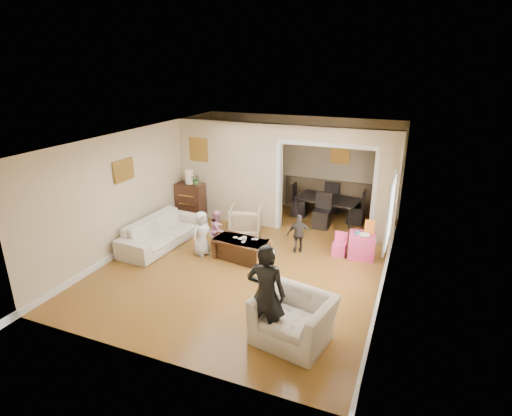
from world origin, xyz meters
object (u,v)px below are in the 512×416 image
at_px(coffee_cup, 244,239).
at_px(play_table, 361,245).
at_px(adult_person, 266,295).
at_px(child_toddler, 299,234).
at_px(cyan_cup, 358,233).
at_px(table_lamp, 189,177).
at_px(armchair_back, 246,221).
at_px(coffee_table, 241,249).
at_px(dining_table, 327,209).
at_px(dresser, 191,202).
at_px(child_kneel_b, 218,229).
at_px(armchair_front, 293,319).
at_px(child_kneel_a, 202,233).
at_px(sofa, 162,232).

relative_size(coffee_cup, play_table, 0.20).
height_order(adult_person, child_toddler, adult_person).
bearing_deg(cyan_cup, table_lamp, 172.33).
height_order(armchair_back, coffee_table, armchair_back).
xyz_separation_m(table_lamp, dining_table, (3.33, 1.39, -0.88)).
distance_m(coffee_table, cyan_cup, 2.49).
bearing_deg(dresser, cyan_cup, -7.67).
bearing_deg(cyan_cup, armchair_back, 174.68).
bearing_deg(armchair_back, coffee_table, 93.56).
height_order(coffee_cup, child_kneel_b, child_kneel_b).
xyz_separation_m(cyan_cup, child_kneel_b, (-2.96, -0.70, -0.12)).
relative_size(armchair_front, dining_table, 0.67).
bearing_deg(adult_person, armchair_back, -67.04).
bearing_deg(play_table, armchair_front, -99.21).
bearing_deg(armchair_front, play_table, 91.72).
bearing_deg(coffee_table, adult_person, -58.26).
relative_size(armchair_front, child_kneel_a, 1.11).
relative_size(table_lamp, coffee_table, 0.31).
xyz_separation_m(sofa, child_kneel_a, (1.11, -0.09, 0.18)).
relative_size(armchair_front, coffee_table, 0.96).
relative_size(cyan_cup, adult_person, 0.05).
xyz_separation_m(dresser, child_toddler, (3.21, -0.84, -0.06)).
bearing_deg(dresser, sofa, -82.93).
bearing_deg(child_kneel_b, dining_table, -44.59).
distance_m(coffee_cup, cyan_cup, 2.40).
distance_m(armchair_front, dresser, 5.50).
bearing_deg(armchair_back, child_kneel_a, 57.81).
distance_m(dresser, child_toddler, 3.32).
distance_m(sofa, armchair_front, 4.35).
bearing_deg(armchair_back, coffee_cup, 96.73).
bearing_deg(armchair_front, coffee_table, 140.98).
distance_m(coffee_table, child_toddler, 1.31).
distance_m(cyan_cup, child_toddler, 1.24).
bearing_deg(adult_person, child_toddler, -87.18).
bearing_deg(child_kneel_b, child_toddler, -85.26).
distance_m(child_kneel_b, child_toddler, 1.81).
height_order(sofa, play_table, sofa).
bearing_deg(coffee_table, play_table, 23.93).
relative_size(dining_table, child_kneel_b, 1.86).
bearing_deg(child_kneel_a, coffee_cup, -63.67).
height_order(table_lamp, cyan_cup, table_lamp).
bearing_deg(coffee_cup, play_table, 25.90).
relative_size(armchair_front, play_table, 2.04).
bearing_deg(table_lamp, armchair_front, -43.38).
distance_m(armchair_front, dining_table, 5.21).
relative_size(sofa, child_kneel_a, 2.21).
xyz_separation_m(adult_person, child_kneel_b, (-2.17, 2.67, -0.35)).
relative_size(sofa, play_table, 4.05).
height_order(armchair_front, play_table, armchair_front).
relative_size(coffee_table, child_kneel_b, 1.29).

